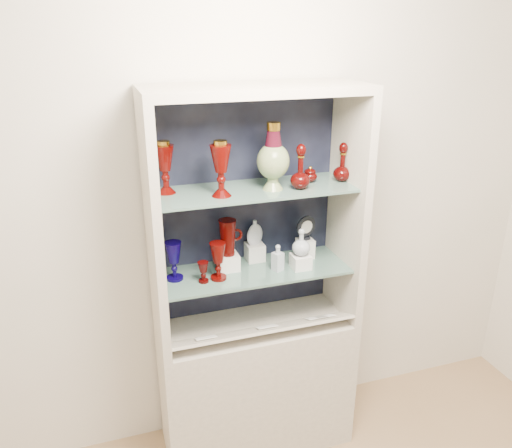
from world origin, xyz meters
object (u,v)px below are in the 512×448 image
object	(u,v)px
lidded_bowl	(310,174)
clear_square_bottle	(278,257)
pedestal_lamp_right	(221,169)
pedestal_lamp_left	(165,167)
ruby_goblet_small	(203,272)
ruby_decanter_a	(301,164)
ruby_goblet_tall	(218,261)
ruby_pitcher	(228,237)
cobalt_goblet	(174,261)
clear_round_decanter	(301,243)
enamel_urn	(273,156)
cameo_medallion	(306,228)
flat_flask	(255,232)
ruby_decanter_b	(343,161)

from	to	relation	value
lidded_bowl	clear_square_bottle	xyz separation A→B (m)	(-0.18, -0.06, -0.39)
pedestal_lamp_right	lidded_bowl	world-z (taller)	pedestal_lamp_right
pedestal_lamp_left	ruby_goblet_small	size ratio (longest dim) A/B	2.31
pedestal_lamp_left	ruby_decanter_a	bearing A→B (deg)	-12.00
ruby_goblet_tall	ruby_pitcher	world-z (taller)	ruby_pitcher
cobalt_goblet	clear_round_decanter	distance (m)	0.62
lidded_bowl	cobalt_goblet	xyz separation A→B (m)	(-0.68, -0.00, -0.36)
enamel_urn	ruby_goblet_small	distance (m)	0.63
cobalt_goblet	ruby_goblet_small	size ratio (longest dim) A/B	1.86
lidded_bowl	ruby_pitcher	distance (m)	0.50
ruby_goblet_small	cameo_medallion	xyz separation A→B (m)	(0.56, 0.11, 0.11)
clear_square_bottle	pedestal_lamp_right	bearing A→B (deg)	-176.03
pedestal_lamp_right	lidded_bowl	bearing A→B (deg)	9.77
ruby_goblet_small	clear_square_bottle	bearing A→B (deg)	1.62
ruby_goblet_tall	clear_round_decanter	size ratio (longest dim) A/B	1.40
ruby_goblet_small	clear_square_bottle	world-z (taller)	clear_square_bottle
pedestal_lamp_left	ruby_goblet_tall	size ratio (longest dim) A/B	1.27
ruby_pitcher	clear_square_bottle	bearing A→B (deg)	-18.22
ruby_pitcher	flat_flask	world-z (taller)	ruby_pitcher
clear_square_bottle	clear_round_decanter	distance (m)	0.14
ruby_decanter_b	ruby_pitcher	xyz separation A→B (m)	(-0.56, 0.06, -0.35)
lidded_bowl	ruby_pitcher	size ratio (longest dim) A/B	0.44
pedestal_lamp_left	lidded_bowl	world-z (taller)	pedestal_lamp_left
ruby_decanter_b	ruby_goblet_tall	distance (m)	0.77
ruby_goblet_tall	clear_round_decanter	distance (m)	0.42
pedestal_lamp_left	ruby_decanter_b	distance (m)	0.84
pedestal_lamp_right	enamel_urn	distance (m)	0.25
pedestal_lamp_left	ruby_goblet_tall	bearing A→B (deg)	-25.66
clear_square_bottle	cameo_medallion	world-z (taller)	cameo_medallion
ruby_goblet_tall	flat_flask	bearing A→B (deg)	32.74
pedestal_lamp_right	lidded_bowl	xyz separation A→B (m)	(0.46, 0.08, -0.08)
clear_round_decanter	ruby_goblet_tall	bearing A→B (deg)	178.30
pedestal_lamp_right	ruby_pitcher	bearing A→B (deg)	64.46
cobalt_goblet	ruby_pitcher	bearing A→B (deg)	5.36
ruby_decanter_b	cameo_medallion	world-z (taller)	ruby_decanter_b
cameo_medallion	lidded_bowl	bearing A→B (deg)	-113.46
ruby_decanter_a	ruby_goblet_small	xyz separation A→B (m)	(-0.47, 0.02, -0.49)
cobalt_goblet	ruby_pitcher	xyz separation A→B (m)	(0.27, 0.03, 0.07)
pedestal_lamp_right	cameo_medallion	xyz separation A→B (m)	(0.47, 0.12, -0.38)
lidded_bowl	cobalt_goblet	distance (m)	0.77
lidded_bowl	ruby_goblet_small	bearing A→B (deg)	-172.78
ruby_decanter_b	ruby_goblet_tall	world-z (taller)	ruby_decanter_b
ruby_goblet_tall	cameo_medallion	bearing A→B (deg)	11.32
pedestal_lamp_right	cobalt_goblet	world-z (taller)	pedestal_lamp_right
clear_round_decanter	flat_flask	bearing A→B (deg)	139.81
ruby_goblet_small	ruby_pitcher	size ratio (longest dim) A/B	0.57
clear_round_decanter	cameo_medallion	world-z (taller)	cameo_medallion
ruby_goblet_tall	clear_round_decanter	world-z (taller)	clear_round_decanter
pedestal_lamp_right	clear_round_decanter	size ratio (longest dim) A/B	1.86
ruby_goblet_small	clear_square_bottle	size ratio (longest dim) A/B	0.75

